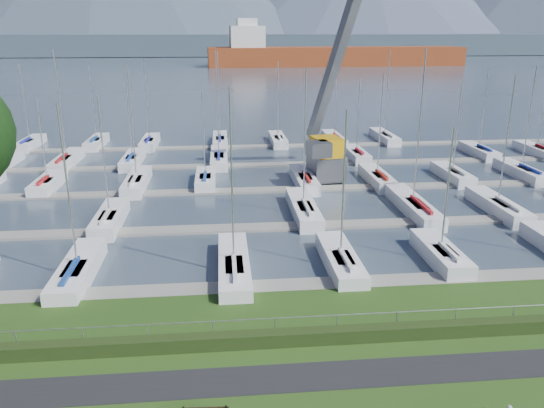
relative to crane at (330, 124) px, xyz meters
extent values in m
cube|color=black|center=(-7.57, -33.05, -5.32)|extent=(160.00, 2.00, 0.04)
cube|color=#3D4959|center=(-7.57, 229.95, -5.73)|extent=(800.00, 540.00, 0.20)
cube|color=#223212|center=(-7.57, -30.45, -4.98)|extent=(80.00, 0.70, 0.70)
cylinder|color=#929499|center=(-7.57, -30.05, -4.13)|extent=(80.00, 0.04, 0.04)
cube|color=#3C4B57|center=(-7.57, 299.95, 0.67)|extent=(900.00, 80.00, 12.00)
cube|color=gray|center=(-7.57, -24.05, -5.55)|extent=(90.00, 1.60, 0.25)
cube|color=#65635E|center=(-7.57, -14.05, -5.55)|extent=(90.00, 1.60, 0.25)
cube|color=slate|center=(-7.57, -4.05, -5.55)|extent=(90.00, 1.60, 0.25)
cube|color=slate|center=(-7.57, 5.95, -5.55)|extent=(90.00, 1.60, 0.25)
cube|color=slate|center=(-7.57, 15.95, -5.55)|extent=(90.00, 1.60, 0.25)
cube|color=black|center=(-11.80, -35.55, -4.59)|extent=(1.80, 0.14, 0.08)
cube|color=#5A5C62|center=(-0.46, -1.23, -4.13)|extent=(3.70, 3.70, 2.60)
cube|color=#D99C0C|center=(-0.46, -1.23, -2.03)|extent=(3.14, 3.79, 1.80)
cube|color=#5B5F63|center=(1.34, 3.27, 6.97)|extent=(4.74, 10.89, 19.89)
cube|color=#525659|center=(-1.66, -3.23, -1.83)|extent=(2.34, 2.51, 1.40)
cube|color=maroon|center=(39.11, 179.77, -2.83)|extent=(109.82, 21.91, 10.00)
cube|color=silver|center=(0.90, 178.40, 4.67)|extent=(14.49, 14.49, 12.00)
cube|color=silver|center=(0.90, 178.40, 11.67)|extent=(8.28, 8.28, 4.00)
camera|label=1|loc=(-10.87, -52.28, 8.97)|focal=35.00mm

